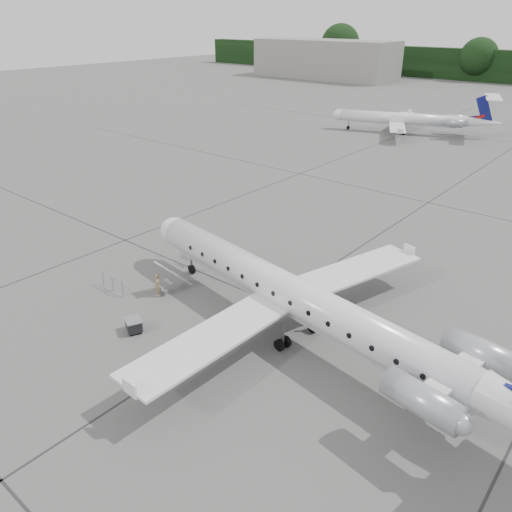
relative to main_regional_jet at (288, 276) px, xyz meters
The scene contains 8 objects.
ground 5.10m from the main_regional_jet, 36.68° to the right, with size 320.00×320.00×0.00m, color #565654.
terminal_building 127.00m from the main_regional_jet, 121.89° to the left, with size 40.00×14.00×10.00m, color gray.
main_regional_jet is the anchor object (origin of this frame).
airstair 8.86m from the main_regional_jet, behind, with size 0.85×2.16×2.24m, color silver, non-canonical shape.
passenger 9.33m from the main_regional_jet, 166.74° to the right, with size 0.56×0.37×1.54m, color #8F754E.
safety_railing 12.33m from the main_regional_jet, 163.04° to the right, with size 2.20×0.08×1.00m, color gray, non-canonical shape.
baggage_cart 9.18m from the main_regional_jet, 140.16° to the right, with size 0.98×0.79×0.85m, color black, non-canonical shape.
bg_regional_left 56.27m from the main_regional_jet, 109.15° to the left, with size 22.80×16.42×5.98m, color silver, non-canonical shape.
Camera 1 is at (10.81, -17.02, 16.14)m, focal length 35.00 mm.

